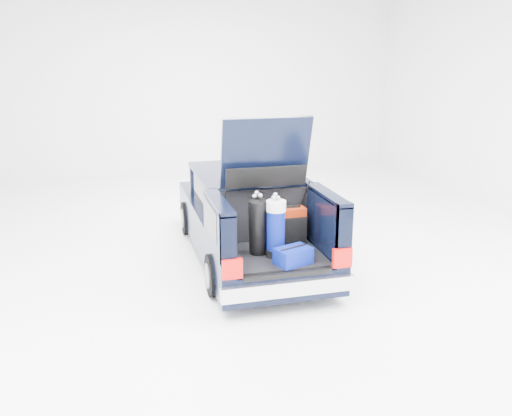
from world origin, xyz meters
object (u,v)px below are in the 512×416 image
object	(u,v)px
red_suitcase	(293,226)
blue_golf_bag	(276,228)
black_golf_bag	(258,227)
blue_duffel	(293,256)
car	(247,217)

from	to	relation	value
red_suitcase	blue_golf_bag	size ratio (longest dim) A/B	0.65
black_golf_bag	blue_duffel	xyz separation A→B (m)	(0.37, -0.46, -0.29)
blue_duffel	black_golf_bag	bearing A→B (deg)	109.12
blue_golf_bag	black_golf_bag	bearing A→B (deg)	135.64
red_suitcase	blue_duffel	world-z (taller)	red_suitcase
red_suitcase	black_golf_bag	bearing A→B (deg)	-156.01
car	black_golf_bag	world-z (taller)	car
car	blue_duffel	distance (m)	2.01
black_golf_bag	blue_golf_bag	bearing A→B (deg)	-6.95
car	black_golf_bag	xyz separation A→B (m)	(-0.22, -1.55, 0.33)
blue_golf_bag	blue_duffel	bearing A→B (deg)	-79.59
red_suitcase	car	bearing A→B (deg)	105.45
blue_golf_bag	blue_duffel	xyz separation A→B (m)	(0.15, -0.33, -0.30)
car	blue_golf_bag	xyz separation A→B (m)	(-0.00, -1.68, 0.34)
blue_golf_bag	car	bearing A→B (deg)	76.24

